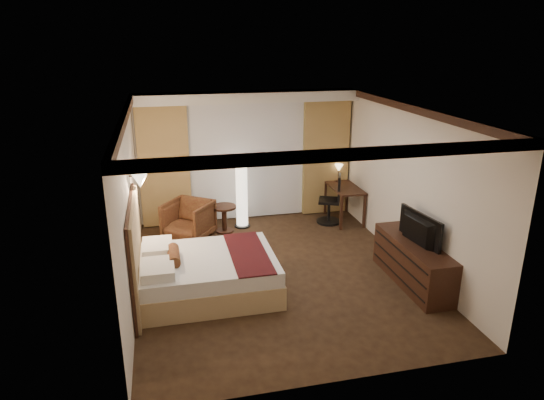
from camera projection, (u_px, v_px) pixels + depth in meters
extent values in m
cube|color=black|center=(277.00, 273.00, 8.05)|extent=(4.50, 5.50, 0.01)
cube|color=white|center=(278.00, 110.00, 7.19)|extent=(4.50, 5.50, 0.01)
cube|color=#EFE3CE|center=(247.00, 156.00, 10.15)|extent=(4.50, 0.02, 2.70)
cube|color=#EFE3CE|center=(130.00, 207.00, 7.13)|extent=(0.02, 5.50, 2.70)
cube|color=#EFE3CE|center=(408.00, 186.00, 8.10)|extent=(0.02, 5.50, 2.70)
cube|color=white|center=(248.00, 97.00, 9.52)|extent=(4.50, 0.50, 0.20)
cube|color=silver|center=(247.00, 162.00, 10.11)|extent=(2.48, 0.04, 2.45)
cube|color=tan|center=(164.00, 167.00, 9.69)|extent=(1.00, 0.14, 2.45)
cube|color=tan|center=(326.00, 158.00, 10.42)|extent=(1.00, 0.14, 2.45)
imported|color=#481E15|center=(188.00, 218.00, 9.31)|extent=(1.09, 1.08, 0.82)
imported|color=black|center=(415.00, 225.00, 7.42)|extent=(0.69, 1.06, 0.13)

